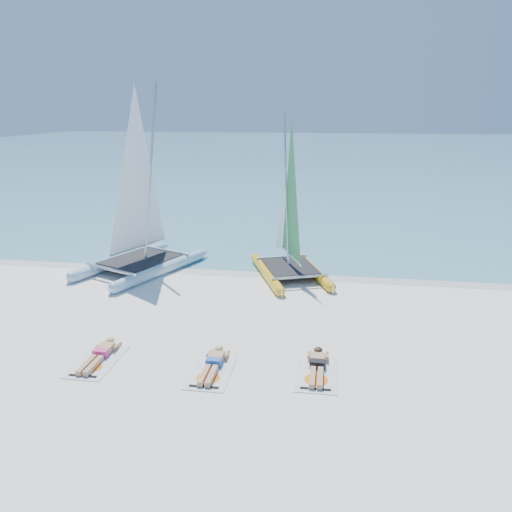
{
  "coord_description": "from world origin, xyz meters",
  "views": [
    {
      "loc": [
        3.08,
        -12.71,
        6.1
      ],
      "look_at": [
        0.93,
        1.2,
        1.93
      ],
      "focal_mm": 35.0,
      "sensor_mm": 36.0,
      "label": 1
    }
  ],
  "objects": [
    {
      "name": "towel_c",
      "position": [
        2.89,
        -1.93,
        0.01
      ],
      "size": [
        1.0,
        1.85,
        0.02
      ],
      "primitive_type": "cube",
      "color": "white",
      "rests_on": "ground"
    },
    {
      "name": "catamaran_blue",
      "position": [
        -4.2,
        5.12,
        2.19
      ],
      "size": [
        4.46,
        5.96,
        7.35
      ],
      "rotation": [
        0.0,
        0.0,
        -0.4
      ],
      "color": "#C2E3FF",
      "rests_on": "ground"
    },
    {
      "name": "sunbather_b",
      "position": [
        0.37,
        -2.04,
        0.12
      ],
      "size": [
        0.37,
        1.73,
        0.26
      ],
      "color": "tan",
      "rests_on": "towel_b"
    },
    {
      "name": "catamaran_yellow",
      "position": [
        1.45,
        5.64,
        1.95
      ],
      "size": [
        3.63,
        5.0,
        6.18
      ],
      "rotation": [
        0.0,
        0.0,
        0.36
      ],
      "color": "yellow",
      "rests_on": "ground"
    },
    {
      "name": "ground",
      "position": [
        0.0,
        0.0,
        0.0
      ],
      "size": [
        140.0,
        140.0,
        0.0
      ],
      "primitive_type": "plane",
      "color": "white",
      "rests_on": "ground"
    },
    {
      "name": "sunbather_c",
      "position": [
        2.89,
        -1.74,
        0.12
      ],
      "size": [
        0.37,
        1.73,
        0.26
      ],
      "color": "tan",
      "rests_on": "towel_c"
    },
    {
      "name": "sea",
      "position": [
        0.0,
        63.0,
        0.01
      ],
      "size": [
        140.0,
        115.0,
        0.01
      ],
      "primitive_type": "cube",
      "color": "#74ACC2",
      "rests_on": "ground"
    },
    {
      "name": "towel_a",
      "position": [
        -2.59,
        -2.2,
        0.01
      ],
      "size": [
        1.0,
        1.85,
        0.02
      ],
      "primitive_type": "cube",
      "color": "white",
      "rests_on": "ground"
    },
    {
      "name": "towel_b",
      "position": [
        0.37,
        -2.23,
        0.01
      ],
      "size": [
        1.0,
        1.85,
        0.02
      ],
      "primitive_type": "cube",
      "color": "white",
      "rests_on": "ground"
    },
    {
      "name": "sunbather_a",
      "position": [
        -2.59,
        -2.01,
        0.12
      ],
      "size": [
        0.37,
        1.73,
        0.26
      ],
      "color": "tan",
      "rests_on": "towel_a"
    },
    {
      "name": "wet_sand_strip",
      "position": [
        0.0,
        5.5,
        0.0
      ],
      "size": [
        140.0,
        1.4,
        0.01
      ],
      "primitive_type": "cube",
      "color": "silver",
      "rests_on": "ground"
    }
  ]
}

